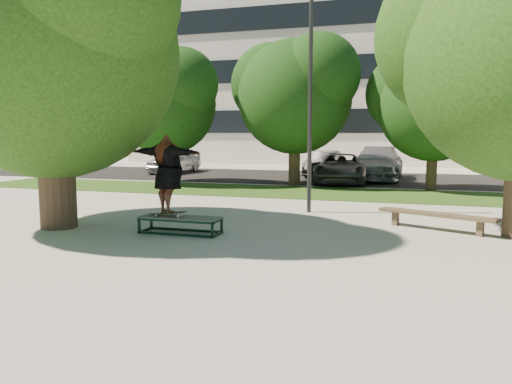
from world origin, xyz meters
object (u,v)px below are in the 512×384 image
(car_silver_b, at_px, (378,163))
(car_grey, at_px, (341,168))
(lamppost, at_px, (310,99))
(tree_left, at_px, (50,36))
(bench, at_px, (436,216))
(car_silver_a, at_px, (174,160))
(car_dark, at_px, (323,164))
(grind_box, at_px, (180,225))

(car_silver_b, bearing_deg, car_grey, -121.69)
(lamppost, distance_m, car_silver_b, 11.02)
(tree_left, relative_size, bench, 2.76)
(car_silver_a, xyz_separation_m, car_silver_b, (11.08, -0.81, 0.08))
(tree_left, distance_m, car_grey, 13.93)
(tree_left, bearing_deg, bench, 13.94)
(car_silver_a, bearing_deg, car_grey, -16.21)
(car_dark, bearing_deg, car_silver_b, -16.06)
(car_silver_b, bearing_deg, tree_left, -112.58)
(bench, height_order, car_dark, car_dark)
(tree_left, xyz_separation_m, car_dark, (3.79, 15.41, -3.76))
(tree_left, relative_size, car_grey, 1.52)
(bench, bearing_deg, car_silver_a, 159.03)
(bench, xyz_separation_m, car_silver_b, (-2.05, 12.46, 0.44))
(tree_left, height_order, lamppost, tree_left)
(grind_box, xyz_separation_m, car_grey, (1.96, 12.29, 0.46))
(bench, xyz_separation_m, car_dark, (-4.78, 13.28, 0.32))
(lamppost, bearing_deg, bench, -28.40)
(bench, relative_size, car_grey, 0.55)
(car_silver_a, bearing_deg, car_silver_b, -3.12)
(car_dark, distance_m, car_grey, 3.27)
(car_silver_b, bearing_deg, car_dark, 165.01)
(car_dark, bearing_deg, bench, -69.72)
(car_grey, relative_size, car_silver_b, 0.87)
(car_dark, xyz_separation_m, car_grey, (1.30, -3.00, -0.01))
(car_silver_a, relative_size, car_dark, 1.04)
(grind_box, relative_size, car_grey, 0.38)
(grind_box, bearing_deg, lamppost, 60.36)
(lamppost, height_order, bench, lamppost)
(bench, distance_m, car_silver_b, 12.64)
(lamppost, xyz_separation_m, car_grey, (-0.20, 8.50, -2.50))
(grind_box, distance_m, car_silver_b, 14.88)
(lamppost, height_order, car_dark, lamppost)
(bench, xyz_separation_m, car_grey, (-3.48, 10.28, 0.31))
(bench, bearing_deg, grind_box, -135.32)
(lamppost, height_order, car_grey, lamppost)
(car_grey, bearing_deg, car_silver_b, 52.20)
(tree_left, distance_m, car_dark, 16.31)
(grind_box, bearing_deg, tree_left, -177.92)
(grind_box, xyz_separation_m, car_dark, (0.66, 15.29, 0.47))
(tree_left, relative_size, grind_box, 3.95)
(car_grey, xyz_separation_m, car_silver_b, (1.43, 2.19, 0.13))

